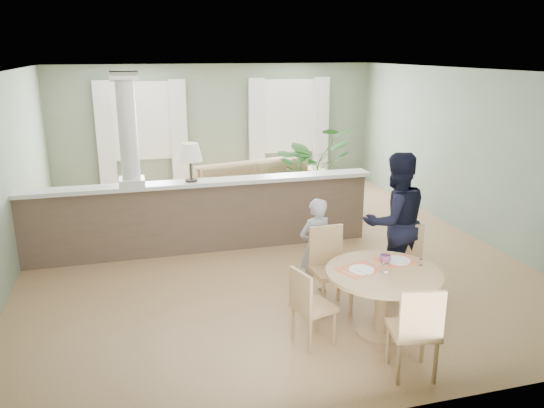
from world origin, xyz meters
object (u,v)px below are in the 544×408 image
object	(u,v)px
child_person	(315,247)
man_person	(395,222)
chair_far_boy	(329,264)
chair_far_man	(405,259)
chair_side	(309,304)
houseplant	(311,169)
sofa	(262,187)
dining_table	(383,284)
chair_near	(416,328)

from	to	relation	value
child_person	man_person	distance (m)	1.06
chair_far_boy	chair_far_man	distance (m)	0.99
chair_far_boy	chair_side	bearing A→B (deg)	-126.28
chair_far_man	houseplant	bearing A→B (deg)	122.17
chair_far_boy	sofa	bearing A→B (deg)	84.81
man_person	chair_far_man	bearing A→B (deg)	89.30
sofa	chair_far_boy	size ratio (longest dim) A/B	3.11
dining_table	man_person	world-z (taller)	man_person
chair_far_man	chair_near	bearing A→B (deg)	-82.12
houseplant	dining_table	distance (m)	4.56
chair_far_man	chair_side	xyz separation A→B (m)	(-1.51, -0.74, -0.04)
child_person	dining_table	bearing A→B (deg)	92.75
chair_far_boy	child_person	distance (m)	0.37
child_person	chair_side	bearing A→B (deg)	52.50
houseplant	chair_far_boy	world-z (taller)	houseplant
chair_far_man	chair_side	distance (m)	1.68
chair_far_man	chair_side	world-z (taller)	chair_far_man
dining_table	man_person	bearing A→B (deg)	57.07
dining_table	child_person	xyz separation A→B (m)	(-0.35, 1.13, 0.04)
sofa	chair_side	size ratio (longest dim) A/B	3.60
chair_far_boy	child_person	bearing A→B (deg)	95.59
chair_far_man	sofa	bearing A→B (deg)	134.08
chair_side	child_person	world-z (taller)	child_person
sofa	chair_far_man	world-z (taller)	chair_far_man
chair_far_boy	chair_side	world-z (taller)	chair_far_boy
dining_table	chair_side	world-z (taller)	chair_side
chair_far_man	chair_side	bearing A→B (deg)	-120.20
chair_far_boy	man_person	world-z (taller)	man_person
sofa	chair_far_boy	xyz separation A→B (m)	(-0.23, -4.10, 0.10)
chair_far_man	child_person	size ratio (longest dim) A/B	0.74
sofa	houseplant	distance (m)	1.01
dining_table	chair_far_boy	bearing A→B (deg)	111.63
dining_table	chair_far_man	bearing A→B (deg)	47.59
sofa	chair_far_boy	distance (m)	4.11
chair_far_boy	chair_side	size ratio (longest dim) A/B	1.16
chair_far_man	chair_near	distance (m)	1.75
man_person	chair_far_boy	bearing A→B (deg)	11.84
chair_near	child_person	xyz separation A→B (m)	(-0.28, 1.95, 0.11)
dining_table	chair_far_boy	world-z (taller)	chair_far_boy
child_person	man_person	world-z (taller)	man_person
houseplant	chair_side	world-z (taller)	houseplant
child_person	sofa	bearing A→B (deg)	-108.86
man_person	chair_side	bearing A→B (deg)	31.12
houseplant	man_person	distance (m)	3.46
houseplant	child_person	bearing A→B (deg)	-108.61
child_person	man_person	bearing A→B (deg)	160.27
chair_near	man_person	xyz separation A→B (m)	(0.75, 1.86, 0.37)
houseplant	chair_far_boy	xyz separation A→B (m)	(-1.08, -3.72, -0.29)
chair_side	child_person	bearing A→B (deg)	-39.64
sofa	dining_table	bearing A→B (deg)	-102.84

